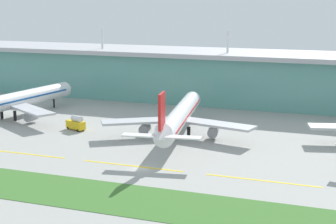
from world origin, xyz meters
TOP-DOWN VIEW (x-y plane):
  - ground_plane at (0.00, 0.00)m, footprint 600.00×600.00m
  - terminal_building at (-0.00, 96.51)m, footprint 288.00×34.00m
  - airliner_near at (-66.59, 38.16)m, footprint 48.28×69.03m
  - airliner_middle at (-1.35, 34.92)m, footprint 48.13×66.61m
  - taxiway_stripe_mid_west at (-37.00, 1.73)m, footprint 28.00×0.70m
  - taxiway_stripe_centre at (-3.00, 1.73)m, footprint 28.00×0.70m
  - taxiway_stripe_mid_east at (31.00, 1.73)m, footprint 28.00×0.70m
  - grass_verge at (0.00, -20.67)m, footprint 300.00×18.00m
  - fuel_truck at (-36.32, 31.43)m, footprint 7.65×5.03m

SIDE VIEW (x-z plane):
  - ground_plane at x=0.00m, z-range 0.00..0.00m
  - taxiway_stripe_mid_west at x=-37.00m, z-range 0.00..0.04m
  - taxiway_stripe_centre at x=-3.00m, z-range 0.00..0.04m
  - taxiway_stripe_mid_east at x=31.00m, z-range 0.00..0.04m
  - grass_verge at x=0.00m, z-range 0.00..0.10m
  - fuel_truck at x=-36.32m, z-range -0.21..4.74m
  - airliner_middle at x=-1.35m, z-range -3.00..15.90m
  - airliner_near at x=-66.59m, z-range -3.00..15.90m
  - terminal_building at x=0.00m, z-range -4.30..25.94m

